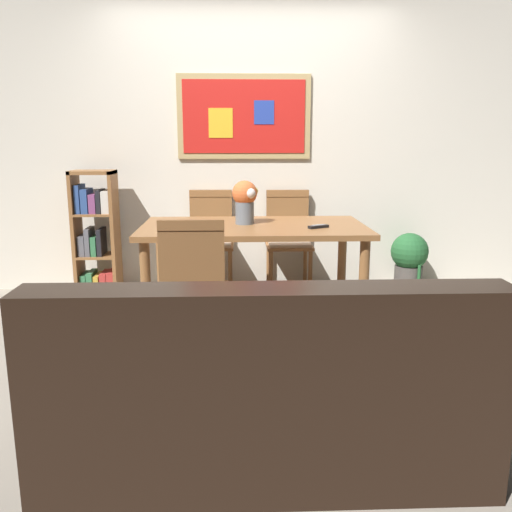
{
  "coord_description": "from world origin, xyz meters",
  "views": [
    {
      "loc": [
        -0.14,
        -3.52,
        1.36
      ],
      "look_at": [
        -0.01,
        -0.26,
        0.65
      ],
      "focal_mm": 37.84,
      "sensor_mm": 36.0,
      "label": 1
    }
  ],
  "objects_px": {
    "dining_table": "(254,237)",
    "potted_ivy": "(409,260)",
    "dining_chair_near_left": "(194,279)",
    "tv_remote": "(318,226)",
    "dining_chair_far_right": "(288,233)",
    "dining_chair_far_left": "(211,233)",
    "flower_vase": "(245,199)",
    "bookshelf": "(96,238)",
    "leather_couch": "(263,391)"
  },
  "relations": [
    {
      "from": "dining_table",
      "to": "flower_vase",
      "type": "xyz_separation_m",
      "value": [
        -0.06,
        0.06,
        0.27
      ]
    },
    {
      "from": "dining_chair_near_left",
      "to": "tv_remote",
      "type": "height_order",
      "value": "dining_chair_near_left"
    },
    {
      "from": "dining_table",
      "to": "tv_remote",
      "type": "distance_m",
      "value": 0.49
    },
    {
      "from": "dining_chair_far_left",
      "to": "flower_vase",
      "type": "distance_m",
      "value": 0.9
    },
    {
      "from": "dining_chair_near_left",
      "to": "potted_ivy",
      "type": "relative_size",
      "value": 1.69
    },
    {
      "from": "dining_chair_near_left",
      "to": "dining_chair_far_right",
      "type": "distance_m",
      "value": 1.74
    },
    {
      "from": "dining_chair_far_left",
      "to": "dining_chair_near_left",
      "type": "xyz_separation_m",
      "value": [
        -0.04,
        -1.6,
        0.0
      ]
    },
    {
      "from": "dining_chair_far_left",
      "to": "leather_couch",
      "type": "relative_size",
      "value": 0.51
    },
    {
      "from": "potted_ivy",
      "to": "tv_remote",
      "type": "relative_size",
      "value": 3.38
    },
    {
      "from": "dining_chair_far_right",
      "to": "flower_vase",
      "type": "xyz_separation_m",
      "value": [
        -0.4,
        -0.73,
        0.38
      ]
    },
    {
      "from": "dining_chair_far_left",
      "to": "dining_chair_far_right",
      "type": "height_order",
      "value": "same"
    },
    {
      "from": "leather_couch",
      "to": "bookshelf",
      "type": "bearing_deg",
      "value": 117.55
    },
    {
      "from": "potted_ivy",
      "to": "flower_vase",
      "type": "relative_size",
      "value": 1.66
    },
    {
      "from": "dining_table",
      "to": "dining_chair_far_right",
      "type": "distance_m",
      "value": 0.87
    },
    {
      "from": "potted_ivy",
      "to": "leather_couch",
      "type": "bearing_deg",
      "value": -119.51
    },
    {
      "from": "dining_chair_far_left",
      "to": "dining_chair_near_left",
      "type": "distance_m",
      "value": 1.6
    },
    {
      "from": "dining_chair_far_left",
      "to": "dining_chair_far_right",
      "type": "xyz_separation_m",
      "value": [
        0.69,
        -0.03,
        0.0
      ]
    },
    {
      "from": "leather_couch",
      "to": "bookshelf",
      "type": "relative_size",
      "value": 1.64
    },
    {
      "from": "dining_chair_near_left",
      "to": "potted_ivy",
      "type": "distance_m",
      "value": 2.38
    },
    {
      "from": "dining_chair_far_left",
      "to": "tv_remote",
      "type": "distance_m",
      "value": 1.28
    },
    {
      "from": "dining_chair_far_right",
      "to": "dining_table",
      "type": "bearing_deg",
      "value": -113.08
    },
    {
      "from": "dining_chair_near_left",
      "to": "flower_vase",
      "type": "relative_size",
      "value": 2.81
    },
    {
      "from": "dining_chair_far_right",
      "to": "potted_ivy",
      "type": "relative_size",
      "value": 1.69
    },
    {
      "from": "dining_chair_far_right",
      "to": "potted_ivy",
      "type": "bearing_deg",
      "value": -3.21
    },
    {
      "from": "dining_chair_near_left",
      "to": "bookshelf",
      "type": "height_order",
      "value": "bookshelf"
    },
    {
      "from": "dining_table",
      "to": "dining_chair_near_left",
      "type": "height_order",
      "value": "dining_chair_near_left"
    },
    {
      "from": "dining_chair_near_left",
      "to": "dining_chair_far_right",
      "type": "height_order",
      "value": "same"
    },
    {
      "from": "dining_chair_near_left",
      "to": "dining_chair_far_right",
      "type": "relative_size",
      "value": 1.0
    },
    {
      "from": "dining_table",
      "to": "flower_vase",
      "type": "bearing_deg",
      "value": 135.42
    },
    {
      "from": "dining_chair_far_left",
      "to": "dining_chair_far_right",
      "type": "distance_m",
      "value": 0.69
    },
    {
      "from": "dining_chair_far_right",
      "to": "bookshelf",
      "type": "bearing_deg",
      "value": -176.67
    },
    {
      "from": "dining_table",
      "to": "potted_ivy",
      "type": "xyz_separation_m",
      "value": [
        1.43,
        0.73,
        -0.35
      ]
    },
    {
      "from": "bookshelf",
      "to": "dining_chair_far_right",
      "type": "bearing_deg",
      "value": 3.33
    },
    {
      "from": "dining_table",
      "to": "bookshelf",
      "type": "relative_size",
      "value": 1.5
    },
    {
      "from": "dining_chair_far_right",
      "to": "dining_chair_near_left",
      "type": "bearing_deg",
      "value": -114.72
    },
    {
      "from": "dining_table",
      "to": "bookshelf",
      "type": "xyz_separation_m",
      "value": [
        -1.34,
        0.69,
        -0.13
      ]
    },
    {
      "from": "dining_chair_far_left",
      "to": "dining_chair_far_right",
      "type": "bearing_deg",
      "value": -2.18
    },
    {
      "from": "dining_table",
      "to": "dining_chair_near_left",
      "type": "relative_size",
      "value": 1.81
    },
    {
      "from": "leather_couch",
      "to": "flower_vase",
      "type": "relative_size",
      "value": 5.56
    },
    {
      "from": "dining_chair_near_left",
      "to": "tv_remote",
      "type": "relative_size",
      "value": 5.73
    },
    {
      "from": "dining_chair_far_right",
      "to": "bookshelf",
      "type": "relative_size",
      "value": 0.83
    },
    {
      "from": "tv_remote",
      "to": "dining_chair_near_left",
      "type": "bearing_deg",
      "value": -143.14
    },
    {
      "from": "dining_chair_near_left",
      "to": "leather_couch",
      "type": "distance_m",
      "value": 1.13
    },
    {
      "from": "dining_chair_near_left",
      "to": "tv_remote",
      "type": "distance_m",
      "value": 1.08
    },
    {
      "from": "dining_chair_far_right",
      "to": "leather_couch",
      "type": "height_order",
      "value": "dining_chair_far_right"
    },
    {
      "from": "dining_chair_far_right",
      "to": "bookshelf",
      "type": "xyz_separation_m",
      "value": [
        -1.67,
        -0.1,
        -0.02
      ]
    },
    {
      "from": "leather_couch",
      "to": "tv_remote",
      "type": "bearing_deg",
      "value": 74.02
    },
    {
      "from": "bookshelf",
      "to": "dining_chair_far_left",
      "type": "bearing_deg",
      "value": 7.15
    },
    {
      "from": "dining_table",
      "to": "flower_vase",
      "type": "distance_m",
      "value": 0.29
    },
    {
      "from": "dining_table",
      "to": "dining_chair_near_left",
      "type": "bearing_deg",
      "value": -116.33
    }
  ]
}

